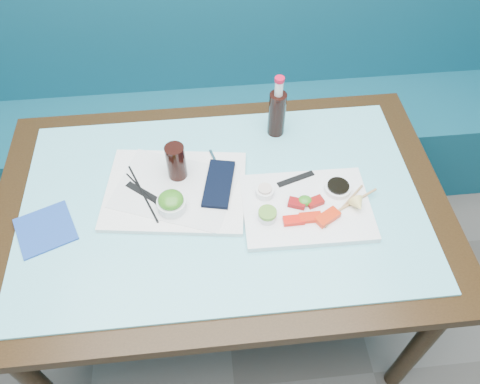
{
  "coord_description": "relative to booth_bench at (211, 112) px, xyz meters",
  "views": [
    {
      "loc": [
        -0.03,
        0.57,
        1.9
      ],
      "look_at": [
        0.06,
        1.44,
        0.8
      ],
      "focal_mm": 35.0,
      "sensor_mm": 36.0,
      "label": 1
    }
  ],
  "objects": [
    {
      "name": "cola_bottle_cap",
      "position": [
        0.21,
        -0.56,
        0.61
      ],
      "size": [
        0.03,
        0.03,
        0.01
      ],
      "primitive_type": "cylinder",
      "rotation": [
        0.0,
        0.0,
        0.07
      ],
      "color": "red",
      "rests_on": "cola_bottle_neck"
    },
    {
      "name": "wasabi_fill",
      "position": [
        0.13,
        -0.94,
        0.43
      ],
      "size": [
        0.06,
        0.06,
        0.01
      ],
      "primitive_type": "cylinder",
      "rotation": [
        0.0,
        0.0,
        -0.04
      ],
      "color": "#58902E",
      "rests_on": "ramekin_wasabi"
    },
    {
      "name": "sashimi_plate",
      "position": [
        0.25,
        -0.9,
        0.39
      ],
      "size": [
        0.39,
        0.28,
        0.02
      ],
      "primitive_type": "cube",
      "rotation": [
        0.0,
        0.0,
        -0.02
      ],
      "color": "white",
      "rests_on": "glass_top"
    },
    {
      "name": "seaweed_salad",
      "position": [
        -0.15,
        -0.87,
        0.44
      ],
      "size": [
        0.1,
        0.1,
        0.04
      ],
      "primitive_type": "ellipsoid",
      "rotation": [
        0.0,
        0.0,
        0.31
      ],
      "color": "#33761B",
      "rests_on": "seaweed_bowl"
    },
    {
      "name": "dining_table",
      "position": [
        0.0,
        -0.84,
        0.29
      ],
      "size": [
        1.4,
        0.9,
        0.75
      ],
      "color": "black",
      "rests_on": "ground"
    },
    {
      "name": "chopstick_sleeve",
      "position": [
        0.24,
        -0.8,
        0.4
      ],
      "size": [
        0.12,
        0.06,
        0.0
      ],
      "primitive_type": "cube",
      "rotation": [
        0.0,
        0.0,
        0.32
      ],
      "color": "black",
      "rests_on": "sashimi_plate"
    },
    {
      "name": "seaweed_bowl",
      "position": [
        -0.15,
        -0.87,
        0.42
      ],
      "size": [
        0.11,
        0.11,
        0.03
      ],
      "primitive_type": "cylinder",
      "rotation": [
        0.0,
        0.0,
        0.37
      ],
      "color": "white",
      "rests_on": "serving_tray"
    },
    {
      "name": "paper_placemat",
      "position": [
        -0.14,
        -0.79,
        0.4
      ],
      "size": [
        0.42,
        0.36,
        0.0
      ],
      "primitive_type": "cube",
      "rotation": [
        0.0,
        0.0,
        -0.37
      ],
      "color": "silver",
      "rests_on": "serving_tray"
    },
    {
      "name": "soy_fill",
      "position": [
        0.36,
        -0.85,
        0.42
      ],
      "size": [
        0.07,
        0.07,
        0.01
      ],
      "primitive_type": "cylinder",
      "rotation": [
        0.0,
        0.0,
        -0.11
      ],
      "color": "black",
      "rests_on": "soy_dish"
    },
    {
      "name": "serving_tray",
      "position": [
        -0.14,
        -0.79,
        0.39
      ],
      "size": [
        0.47,
        0.38,
        0.02
      ],
      "primitive_type": "cube",
      "rotation": [
        0.0,
        0.0,
        -0.14
      ],
      "color": "white",
      "rests_on": "glass_top"
    },
    {
      "name": "seaweed_garnish",
      "position": [
        0.25,
        -0.89,
        0.41
      ],
      "size": [
        0.04,
        0.04,
        0.02
      ],
      "primitive_type": "ellipsoid",
      "rotation": [
        0.0,
        0.0,
        0.06
      ],
      "color": "#32811D",
      "rests_on": "sashimi_plate"
    },
    {
      "name": "booth_bench",
      "position": [
        0.0,
        0.0,
        0.0
      ],
      "size": [
        3.0,
        0.56,
        1.17
      ],
      "color": "#0E495B",
      "rests_on": "ground"
    },
    {
      "name": "wooden_chopstick_a",
      "position": [
        0.36,
        -0.92,
        0.41
      ],
      "size": [
        0.15,
        0.15,
        0.01
      ],
      "primitive_type": "cylinder",
      "rotation": [
        1.57,
        0.0,
        -0.81
      ],
      "color": "#A0754B",
      "rests_on": "sashimi_plate"
    },
    {
      "name": "ramekin_ginger",
      "position": [
        0.13,
        -0.85,
        0.41
      ],
      "size": [
        0.06,
        0.06,
        0.02
      ],
      "primitive_type": "cylinder",
      "rotation": [
        0.0,
        0.0,
        0.09
      ],
      "color": "white",
      "rests_on": "sashimi_plate"
    },
    {
      "name": "salmon_left",
      "position": [
        0.2,
        -0.96,
        0.41
      ],
      "size": [
        0.06,
        0.03,
        0.02
      ],
      "primitive_type": "cube",
      "rotation": [
        0.0,
        0.0,
        0.01
      ],
      "color": "red",
      "rests_on": "sashimi_plate"
    },
    {
      "name": "glass_top",
      "position": [
        0.0,
        -0.84,
        0.38
      ],
      "size": [
        1.22,
        0.76,
        0.01
      ],
      "primitive_type": "cube",
      "color": "#6AC9D5",
      "rests_on": "dining_table"
    },
    {
      "name": "lemon_wedge",
      "position": [
        0.4,
        -0.93,
        0.43
      ],
      "size": [
        0.05,
        0.05,
        0.05
      ],
      "primitive_type": "cone",
      "rotation": [
        1.57,
        0.0,
        0.19
      ],
      "color": "#FBDE76",
      "rests_on": "sashimi_plate"
    },
    {
      "name": "ginger_fill",
      "position": [
        0.13,
        -0.85,
        0.43
      ],
      "size": [
        0.05,
        0.05,
        0.01
      ],
      "primitive_type": "cylinder",
      "rotation": [
        0.0,
        0.0,
        -0.28
      ],
      "color": "beige",
      "rests_on": "ramekin_ginger"
    },
    {
      "name": "tuna_right",
      "position": [
        0.28,
        -0.9,
        0.41
      ],
      "size": [
        0.06,
        0.04,
        0.02
      ],
      "primitive_type": "cube",
      "rotation": [
        0.0,
        0.0,
        0.33
      ],
      "color": "maroon",
      "rests_on": "sashimi_plate"
    },
    {
      "name": "fork",
      "position": [
        -0.01,
        -0.69,
        0.4
      ],
      "size": [
        0.03,
        0.08,
        0.01
      ],
      "primitive_type": "cylinder",
      "rotation": [
        1.57,
        0.0,
        0.27
      ],
      "color": "silver",
      "rests_on": "serving_tray"
    },
    {
      "name": "ramekin_wasabi",
      "position": [
        0.13,
        -0.94,
        0.41
      ],
      "size": [
        0.06,
        0.06,
        0.02
      ],
      "primitive_type": "cylinder",
      "rotation": [
        0.0,
        0.0,
        0.07
      ],
      "color": "white",
      "rests_on": "sashimi_plate"
    },
    {
      "name": "tuna_left",
      "position": [
        0.22,
        -0.9,
        0.41
      ],
      "size": [
        0.06,
        0.05,
        0.02
      ],
      "primitive_type": "cube",
      "rotation": [
        0.0,
        0.0,
        -0.38
      ],
      "color": "maroon",
      "rests_on": "sashimi_plate"
    },
    {
      "name": "soy_dish",
      "position": [
        0.36,
        -0.85,
        0.41
      ],
      "size": [
        0.11,
        0.11,
        0.02
      ],
      "primitive_type": "cylinder",
      "rotation": [
        0.0,
        0.0,
        -0.43
      ],
      "color": "white",
      "rests_on": "sashimi_plate"
    },
    {
      "name": "cola_bottle_neck",
      "position": [
        0.21,
        -0.56,
        0.57
      ],
      "size": [
        0.03,
        0.03,
        0.05
      ],
      "primitive_type": "cylinder",
      "rotation": [
        0.0,
        0.0,
        0.29
      ],
      "color": "silver",
      "rests_on": "cola_bottle_body"
    },
    {
      "name": "salmon_mid",
      "position": [
        0.25,
        -0.95,
        0.41
      ],
      "size": [
        0.06,
        0.03,
        0.02
      ],
      "primitive_type": "cube",
      "rotation": [
        0.0,
        0.0,
        0.01
      ],
      "color": "red",
      "rests_on": "sashimi_plate"
    },
    {
      "name": "black_chopstick_a",
      "position": [
        -0.24,
        -0.8,
        0.4
      ],
      "size": [
        0.1,
        0.23,
        0.01
      ],
      "primitive_type": "cylinder",
      "rotation": [
        1.57,
        0.0,
        0.39
      ],
      "color": "black",
      "rests_on": "serving_tray"
    },
    {
      "name": "navy_pouch",
      "position": [
        -0.0,
        -0.79,
        0.41
      ],
      "size": [
        0.12,
        0.2,
        0.01
      ],
      "primitive_type": "cube",
      "rotation": [
        0.0,
        0.0,
        -0.22
      ],
      "color": "black",
      "rests_on": "serving_tray"
    },
    {
      "name": "cola_glass",
      "position": [
        -0.13,
        -0.74,
        0.46
      ],
      "size": [
        0.07,
        0.07,
        0.12
      ],
      "primitive_type": "cylinder",
      "rotation": [
        0.0,
        0.0,
        0.15
      ],
      "color": "black",
      "rests_on": "serving_tray"
    },
    {
      "name": "black_chopstick_b",
      "position": [
        -0.23,
        -0.8,
        0.4
      ],
      "size": [
        0.13,
        0.17,
        0.01
      ],
      "primitive_type": "cylinder",
      "rotation": [
        1.57,
        0.0,
        0.63
      ],
      "color": "black",
      "rests_on": "serving_tray"
    },
    {
      "name": "blue_napkin",
      "position": [
        -0.52,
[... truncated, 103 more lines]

